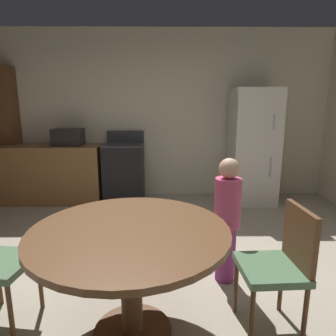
{
  "coord_description": "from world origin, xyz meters",
  "views": [
    {
      "loc": [
        0.15,
        -2.08,
        1.51
      ],
      "look_at": [
        0.18,
        0.97,
        0.85
      ],
      "focal_mm": 31.18,
      "sensor_mm": 36.0,
      "label": 1
    }
  ],
  "objects_px": {
    "refrigerator": "(253,147)",
    "dining_table": "(130,251)",
    "microwave": "(68,137)",
    "oven_range": "(124,172)",
    "person_child": "(227,217)",
    "chair_east": "(281,261)"
  },
  "relations": [
    {
      "from": "refrigerator",
      "to": "microwave",
      "type": "xyz_separation_m",
      "value": [
        -2.86,
        0.05,
        0.15
      ]
    },
    {
      "from": "chair_east",
      "to": "person_child",
      "type": "height_order",
      "value": "person_child"
    },
    {
      "from": "chair_east",
      "to": "person_child",
      "type": "bearing_deg",
      "value": -70.53
    },
    {
      "from": "chair_east",
      "to": "refrigerator",
      "type": "bearing_deg",
      "value": -105.25
    },
    {
      "from": "microwave",
      "to": "dining_table",
      "type": "bearing_deg",
      "value": -65.66
    },
    {
      "from": "oven_range",
      "to": "microwave",
      "type": "bearing_deg",
      "value": -179.76
    },
    {
      "from": "chair_east",
      "to": "dining_table",
      "type": "bearing_deg",
      "value": -0.0
    },
    {
      "from": "refrigerator",
      "to": "microwave",
      "type": "bearing_deg",
      "value": 179.0
    },
    {
      "from": "refrigerator",
      "to": "person_child",
      "type": "relative_size",
      "value": 1.61
    },
    {
      "from": "person_child",
      "to": "dining_table",
      "type": "bearing_deg",
      "value": 0.0
    },
    {
      "from": "dining_table",
      "to": "chair_east",
      "type": "bearing_deg",
      "value": 2.91
    },
    {
      "from": "microwave",
      "to": "person_child",
      "type": "xyz_separation_m",
      "value": [
        2.03,
        -2.2,
        -0.45
      ]
    },
    {
      "from": "oven_range",
      "to": "dining_table",
      "type": "height_order",
      "value": "oven_range"
    },
    {
      "from": "microwave",
      "to": "person_child",
      "type": "bearing_deg",
      "value": -47.41
    },
    {
      "from": "refrigerator",
      "to": "dining_table",
      "type": "height_order",
      "value": "refrigerator"
    },
    {
      "from": "chair_east",
      "to": "person_child",
      "type": "xyz_separation_m",
      "value": [
        -0.24,
        0.58,
        0.08
      ]
    },
    {
      "from": "refrigerator",
      "to": "person_child",
      "type": "distance_m",
      "value": 2.33
    },
    {
      "from": "oven_range",
      "to": "refrigerator",
      "type": "distance_m",
      "value": 2.05
    },
    {
      "from": "chair_east",
      "to": "oven_range",
      "type": "bearing_deg",
      "value": -66.0
    },
    {
      "from": "chair_east",
      "to": "person_child",
      "type": "distance_m",
      "value": 0.63
    },
    {
      "from": "oven_range",
      "to": "chair_east",
      "type": "relative_size",
      "value": 1.26
    },
    {
      "from": "microwave",
      "to": "oven_range",
      "type": "bearing_deg",
      "value": 0.24
    }
  ]
}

